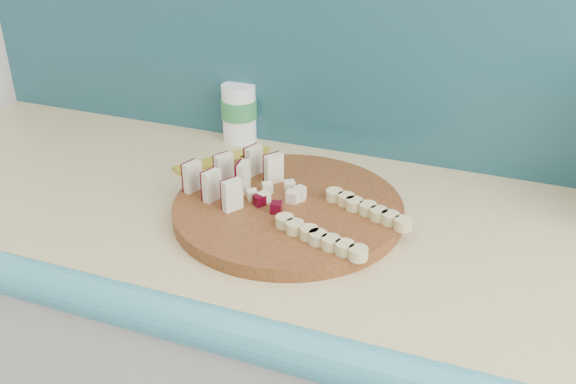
{
  "coord_description": "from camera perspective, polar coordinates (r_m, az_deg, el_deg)",
  "views": [
    {
      "loc": [
        0.14,
        0.64,
        1.45
      ],
      "look_at": [
        -0.19,
        1.5,
        0.95
      ],
      "focal_mm": 40.0,
      "sensor_mm": 36.0,
      "label": 1
    }
  ],
  "objects": [
    {
      "name": "apple_chunks",
      "position": [
        1.06,
        -0.98,
        -0.1
      ],
      "size": [
        0.06,
        0.06,
        0.02
      ],
      "color": "beige",
      "rests_on": "cutting_board"
    },
    {
      "name": "banana_slices",
      "position": [
        0.99,
        5.0,
        -2.72
      ],
      "size": [
        0.2,
        0.18,
        0.02
      ],
      "color": "#CCBC7C",
      "rests_on": "cutting_board"
    },
    {
      "name": "apple_wedges",
      "position": [
        1.09,
        -4.93,
        1.48
      ],
      "size": [
        0.14,
        0.17,
        0.05
      ],
      "color": "beige",
      "rests_on": "cutting_board"
    },
    {
      "name": "canister",
      "position": [
        1.33,
        -4.37,
        7.14
      ],
      "size": [
        0.07,
        0.07,
        0.12
      ],
      "rotation": [
        0.0,
        0.0,
        -0.4
      ],
      "color": "white",
      "rests_on": "kitchen_counter"
    },
    {
      "name": "banana_peel",
      "position": [
        1.23,
        -4.26,
        2.36
      ],
      "size": [
        0.22,
        0.19,
        0.01
      ],
      "rotation": [
        0.0,
        0.0,
        -0.2
      ],
      "color": "gold",
      "rests_on": "kitchen_counter"
    },
    {
      "name": "cutting_board",
      "position": [
        1.06,
        -0.0,
        -1.52
      ],
      "size": [
        0.49,
        0.49,
        0.02
      ],
      "primitive_type": "cylinder",
      "rotation": [
        0.0,
        0.0,
        -0.37
      ],
      "color": "#49200F",
      "rests_on": "kitchen_counter"
    },
    {
      "name": "backsplash",
      "position": [
        1.18,
        18.91,
        12.63
      ],
      "size": [
        2.2,
        0.02,
        0.5
      ],
      "primitive_type": "cube",
      "color": "teal",
      "rests_on": "kitchen_counter"
    }
  ]
}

